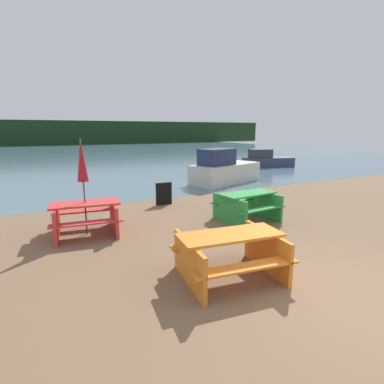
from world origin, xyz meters
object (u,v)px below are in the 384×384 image
object	(u,v)px
boat_second	(266,160)
picnic_table_green	(247,204)
signboard	(164,194)
picnic_table_orange	(230,251)
umbrella_crimson	(82,161)
picnic_table_red	(86,215)
boat	(224,170)

from	to	relation	value
boat_second	picnic_table_green	bearing A→B (deg)	-116.67
picnic_table_green	signboard	bearing A→B (deg)	117.00
picnic_table_orange	umbrella_crimson	size ratio (longest dim) A/B	0.83
picnic_table_red	umbrella_crimson	bearing A→B (deg)	0.00
picnic_table_red	boat_second	xyz separation A→B (m)	(13.07, 8.59, -0.02)
picnic_table_red	picnic_table_green	bearing A→B (deg)	-11.82
picnic_table_green	picnic_table_red	size ratio (longest dim) A/B	0.97
picnic_table_red	boat_second	world-z (taller)	boat_second
picnic_table_orange	picnic_table_green	size ratio (longest dim) A/B	1.13
picnic_table_orange	picnic_table_green	bearing A→B (deg)	47.63
boat	signboard	bearing A→B (deg)	-165.51
boat	picnic_table_orange	bearing A→B (deg)	-140.77
picnic_table_orange	boat	bearing A→B (deg)	57.42
boat	signboard	distance (m)	4.94
picnic_table_green	boat_second	world-z (taller)	boat_second
picnic_table_orange	picnic_table_green	distance (m)	3.44
boat_second	signboard	bearing A→B (deg)	-130.26
picnic_table_orange	boat	distance (m)	9.42
picnic_table_green	boat_second	xyz separation A→B (m)	(8.90, 9.46, -0.02)
picnic_table_green	boat_second	bearing A→B (deg)	46.75
boat_second	signboard	xyz separation A→B (m)	(-10.30, -6.73, -0.07)
picnic_table_orange	signboard	world-z (taller)	picnic_table_orange
picnic_table_orange	signboard	xyz separation A→B (m)	(0.92, 5.27, -0.09)
boat	signboard	xyz separation A→B (m)	(-4.15, -2.66, -0.24)
picnic_table_orange	picnic_table_red	xyz separation A→B (m)	(-1.85, 3.41, -0.01)
picnic_table_orange	boat_second	world-z (taller)	boat_second
umbrella_crimson	signboard	size ratio (longest dim) A/B	3.07
picnic_table_orange	picnic_table_red	bearing A→B (deg)	118.49
umbrella_crimson	boat	bearing A→B (deg)	33.17
umbrella_crimson	boat_second	distance (m)	15.70
boat_second	signboard	world-z (taller)	boat_second
picnic_table_red	boat	distance (m)	8.27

